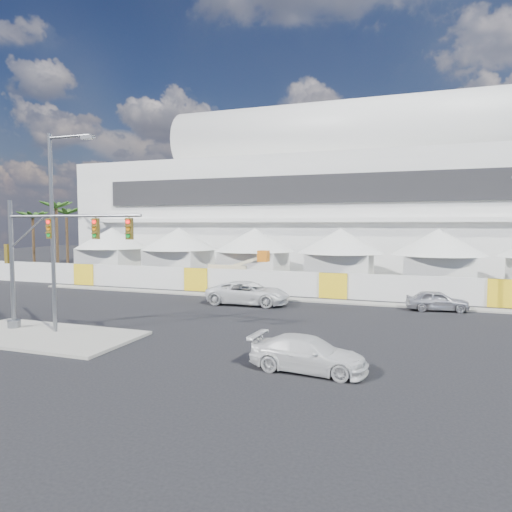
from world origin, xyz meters
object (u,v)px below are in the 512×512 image
(pickup_near, at_px, (308,354))
(lot_car_c, at_px, (207,277))
(traffic_mast, at_px, (39,258))
(sedan_silver, at_px, (437,301))
(streetlight_median, at_px, (56,219))
(pickup_curb, at_px, (248,293))
(boom_lift, at_px, (222,278))

(pickup_near, xyz_separation_m, lot_car_c, (-15.52, 23.01, -0.02))
(lot_car_c, height_order, traffic_mast, traffic_mast)
(sedan_silver, relative_size, pickup_near, 0.86)
(pickup_near, distance_m, streetlight_median, 14.86)
(pickup_curb, xyz_separation_m, boom_lift, (-5.24, 7.17, 0.11))
(sedan_silver, bearing_deg, streetlight_median, 116.40)
(pickup_near, xyz_separation_m, traffic_mast, (-14.98, 1.44, 3.32))
(sedan_silver, xyz_separation_m, pickup_near, (-5.32, -15.29, -0.00))
(sedan_silver, height_order, pickup_curb, pickup_curb)
(pickup_curb, relative_size, pickup_near, 1.28)
(pickup_near, relative_size, boom_lift, 0.68)
(sedan_silver, relative_size, boom_lift, 0.58)
(pickup_curb, xyz_separation_m, pickup_near, (7.52, -13.31, -0.15))
(sedan_silver, distance_m, streetlight_median, 24.17)
(lot_car_c, bearing_deg, sedan_silver, -122.03)
(pickup_near, xyz_separation_m, boom_lift, (-12.76, 20.48, 0.26))
(pickup_curb, height_order, streetlight_median, streetlight_median)
(traffic_mast, relative_size, streetlight_median, 0.83)
(pickup_curb, relative_size, streetlight_median, 0.58)
(pickup_near, height_order, boom_lift, boom_lift)
(pickup_near, bearing_deg, sedan_silver, -15.14)
(pickup_curb, height_order, lot_car_c, pickup_curb)
(traffic_mast, bearing_deg, pickup_curb, 57.83)
(lot_car_c, bearing_deg, traffic_mast, 169.73)
(sedan_silver, bearing_deg, boom_lift, 64.49)
(sedan_silver, distance_m, boom_lift, 18.81)
(lot_car_c, relative_size, boom_lift, 0.66)
(sedan_silver, distance_m, lot_car_c, 22.23)
(pickup_near, height_order, lot_car_c, pickup_near)
(pickup_near, bearing_deg, streetlight_median, 87.93)
(pickup_near, distance_m, boom_lift, 24.13)
(pickup_curb, height_order, boom_lift, boom_lift)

